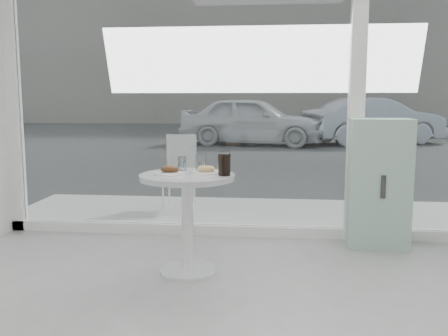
# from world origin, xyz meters

# --- Properties ---
(storefront) EXTENTS (5.00, 0.14, 3.00)m
(storefront) POSITION_xyz_m (0.07, 3.00, 1.71)
(storefront) COLOR white
(storefront) RESTS_ON ground
(main_table) EXTENTS (0.72, 0.72, 0.77)m
(main_table) POSITION_xyz_m (-0.50, 1.90, 0.55)
(main_table) COLOR white
(main_table) RESTS_ON ground
(patio_deck) EXTENTS (5.60, 1.60, 0.05)m
(patio_deck) POSITION_xyz_m (0.00, 3.80, 0.03)
(patio_deck) COLOR beige
(patio_deck) RESTS_ON ground
(street) EXTENTS (40.00, 24.00, 0.00)m
(street) POSITION_xyz_m (0.00, 16.00, -0.00)
(street) COLOR #333333
(street) RESTS_ON ground
(far_building) EXTENTS (40.00, 2.00, 8.00)m
(far_building) POSITION_xyz_m (0.00, 25.00, 4.00)
(far_building) COLOR #9C9388
(far_building) RESTS_ON ground
(mint_cabinet) EXTENTS (0.55, 0.39, 1.16)m
(mint_cabinet) POSITION_xyz_m (1.09, 2.78, 0.58)
(mint_cabinet) COLOR #8BB19B
(mint_cabinet) RESTS_ON ground
(patio_chair) EXTENTS (0.38, 0.38, 0.85)m
(patio_chair) POSITION_xyz_m (-0.98, 4.09, 0.53)
(patio_chair) COLOR white
(patio_chair) RESTS_ON patio_deck
(car_white) EXTENTS (4.31, 2.26, 1.40)m
(car_white) POSITION_xyz_m (-0.50, 12.60, 0.70)
(car_white) COLOR silver
(car_white) RESTS_ON street
(car_silver) EXTENTS (4.34, 2.73, 1.35)m
(car_silver) POSITION_xyz_m (3.04, 13.37, 0.68)
(car_silver) COLOR #B5B7BD
(car_silver) RESTS_ON street
(plate_fritter) EXTENTS (0.23, 0.23, 0.07)m
(plate_fritter) POSITION_xyz_m (-0.63, 1.88, 0.80)
(plate_fritter) COLOR white
(plate_fritter) RESTS_ON main_table
(plate_donut) EXTENTS (0.23, 0.23, 0.05)m
(plate_donut) POSITION_xyz_m (-0.37, 1.97, 0.79)
(plate_donut) COLOR white
(plate_donut) RESTS_ON main_table
(water_tumbler_a) EXTENTS (0.07, 0.07, 0.11)m
(water_tumbler_a) POSITION_xyz_m (-0.58, 2.11, 0.82)
(water_tumbler_a) COLOR white
(water_tumbler_a) RESTS_ON main_table
(water_tumbler_b) EXTENTS (0.08, 0.08, 0.13)m
(water_tumbler_b) POSITION_xyz_m (-0.42, 2.07, 0.83)
(water_tumbler_b) COLOR white
(water_tumbler_b) RESTS_ON main_table
(cola_glass) EXTENTS (0.09, 0.09, 0.18)m
(cola_glass) POSITION_xyz_m (-0.21, 1.87, 0.86)
(cola_glass) COLOR white
(cola_glass) RESTS_ON main_table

